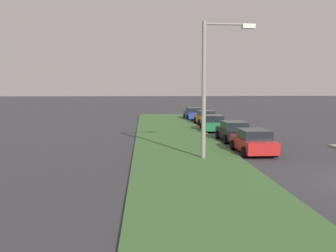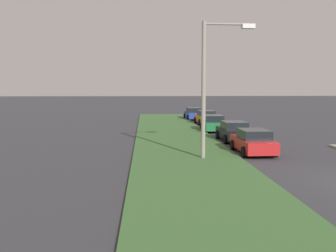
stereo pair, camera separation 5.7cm
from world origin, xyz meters
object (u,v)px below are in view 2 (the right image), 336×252
parked_car_green (213,123)px  parked_car_orange (206,117)px  parked_car_red (253,142)px  parked_car_blue (194,114)px  parked_car_black (234,131)px  streetlight (210,80)px

parked_car_green → parked_car_orange: same height
parked_car_orange → parked_car_red: bearing=177.6°
parked_car_orange → parked_car_blue: bearing=3.3°
parked_car_green → parked_car_blue: size_ratio=0.99×
parked_car_red → parked_car_blue: size_ratio=0.99×
parked_car_red → parked_car_green: same height
parked_car_blue → parked_car_orange: bearing=-176.9°
parked_car_black → parked_car_orange: bearing=-1.2°
parked_car_black → streetlight: 8.62m
parked_car_red → parked_car_orange: (18.46, -0.05, 0.00)m
parked_car_green → streetlight: streetlight is taller
parked_car_black → parked_car_orange: same height
parked_car_black → parked_car_blue: size_ratio=0.99×
parked_car_red → parked_car_black: (5.36, -0.05, 0.00)m
parked_car_black → parked_car_red: bearing=178.2°
parked_car_blue → parked_car_green: bearing=178.4°
parked_car_orange → streetlight: bearing=169.3°
parked_car_blue → parked_car_black: bearing=179.3°
streetlight → parked_car_blue: bearing=-5.3°
parked_car_black → parked_car_blue: same height
streetlight → parked_car_green: bearing=-10.9°
parked_car_orange → parked_car_blue: 5.88m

